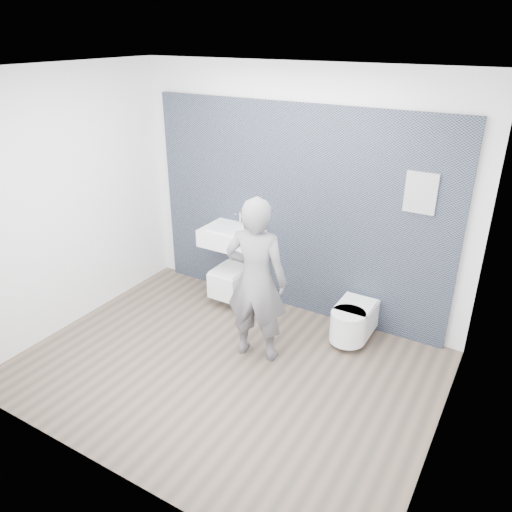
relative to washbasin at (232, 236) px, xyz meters
The scene contains 8 objects.
ground 1.62m from the washbasin, 60.27° to the right, with size 4.00×4.00×0.00m, color brown.
room_shell 1.62m from the washbasin, 60.27° to the right, with size 4.00×4.00×4.00m.
tile_wall 1.13m from the washbasin, 22.58° to the left, with size 3.60×0.06×2.40m, color black.
washbasin is the anchor object (origin of this frame).
toilet_square 0.55m from the washbasin, 90.00° to the right, with size 0.37×0.54×0.68m.
toilet_rounded 1.69m from the washbasin, ahead, with size 0.38×0.65×0.35m.
info_placard 2.22m from the washbasin, ahead, with size 0.30×0.03×0.41m, color white.
visitor 1.15m from the washbasin, 44.89° to the right, with size 0.62×0.41×1.71m, color slate.
Camera 1 is at (2.32, -3.34, 3.10)m, focal length 35.00 mm.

